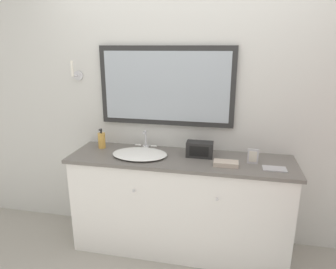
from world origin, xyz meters
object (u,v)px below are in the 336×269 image
object	(u,v)px
sink_basin	(140,153)
soap_bottle	(102,140)
picture_frame	(253,156)
appliance_box	(200,149)

from	to	relation	value
sink_basin	soap_bottle	size ratio (longest dim) A/B	2.59
picture_frame	appliance_box	bearing A→B (deg)	170.52
appliance_box	sink_basin	bearing A→B (deg)	-170.99
sink_basin	appliance_box	xyz separation A→B (m)	(0.51, 0.08, 0.05)
soap_bottle	sink_basin	bearing A→B (deg)	-17.12
soap_bottle	appliance_box	xyz separation A→B (m)	(0.92, -0.04, -0.01)
sink_basin	picture_frame	distance (m)	0.95
sink_basin	picture_frame	xyz separation A→B (m)	(0.95, 0.01, 0.04)
soap_bottle	picture_frame	bearing A→B (deg)	-4.97
appliance_box	picture_frame	xyz separation A→B (m)	(0.44, -0.07, -0.00)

